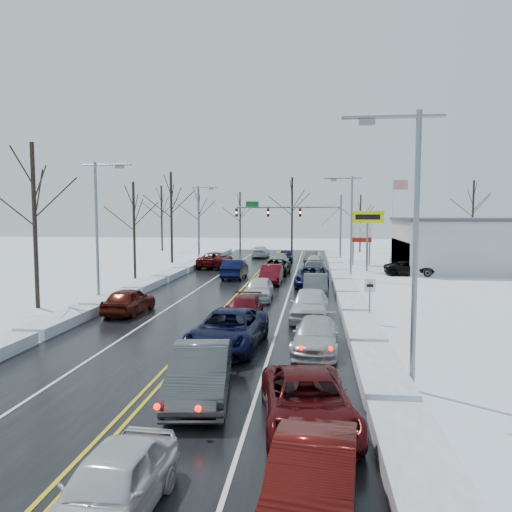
# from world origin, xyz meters

# --- Properties ---
(ground) EXTENTS (160.00, 160.00, 0.00)m
(ground) POSITION_xyz_m (0.00, 0.00, 0.00)
(ground) COLOR white
(ground) RESTS_ON ground
(road_surface) EXTENTS (14.00, 84.00, 0.01)m
(road_surface) POSITION_xyz_m (0.00, 2.00, 0.01)
(road_surface) COLOR black
(road_surface) RESTS_ON ground
(snow_bank_left) EXTENTS (1.61, 72.00, 0.54)m
(snow_bank_left) POSITION_xyz_m (-7.60, 2.00, 0.00)
(snow_bank_left) COLOR silver
(snow_bank_left) RESTS_ON ground
(snow_bank_right) EXTENTS (1.61, 72.00, 0.54)m
(snow_bank_right) POSITION_xyz_m (7.60, 2.00, 0.00)
(snow_bank_right) COLOR silver
(snow_bank_right) RESTS_ON ground
(traffic_signal_mast) EXTENTS (13.28, 0.39, 8.00)m
(traffic_signal_mast) POSITION_xyz_m (3.45, 27.99, 5.48)
(traffic_signal_mast) COLOR slate
(traffic_signal_mast) RESTS_ON ground
(tires_plus_sign) EXTENTS (3.20, 0.34, 6.00)m
(tires_plus_sign) POSITION_xyz_m (10.50, 15.99, 4.99)
(tires_plus_sign) COLOR slate
(tires_plus_sign) RESTS_ON ground
(used_vehicles_sign) EXTENTS (2.20, 0.22, 4.65)m
(used_vehicles_sign) POSITION_xyz_m (10.50, 22.00, 3.32)
(used_vehicles_sign) COLOR slate
(used_vehicles_sign) RESTS_ON ground
(speed_limit_sign) EXTENTS (0.55, 0.09, 2.35)m
(speed_limit_sign) POSITION_xyz_m (8.20, -8.00, 1.63)
(speed_limit_sign) COLOR slate
(speed_limit_sign) RESTS_ON ground
(flagpole) EXTENTS (1.87, 1.20, 10.00)m
(flagpole) POSITION_xyz_m (15.17, 30.00, 5.93)
(flagpole) COLOR silver
(flagpole) RESTS_ON ground
(dealership_building) EXTENTS (20.40, 12.40, 5.30)m
(dealership_building) POSITION_xyz_m (23.98, 18.00, 2.66)
(dealership_building) COLOR #B8B8B3
(dealership_building) RESTS_ON ground
(streetlight_se) EXTENTS (3.20, 0.25, 9.00)m
(streetlight_se) POSITION_xyz_m (8.30, -18.00, 5.31)
(streetlight_se) COLOR slate
(streetlight_se) RESTS_ON ground
(streetlight_ne) EXTENTS (3.20, 0.25, 9.00)m
(streetlight_ne) POSITION_xyz_m (8.30, 10.00, 5.31)
(streetlight_ne) COLOR slate
(streetlight_ne) RESTS_ON ground
(streetlight_sw) EXTENTS (3.20, 0.25, 9.00)m
(streetlight_sw) POSITION_xyz_m (-8.30, -4.00, 5.31)
(streetlight_sw) COLOR slate
(streetlight_sw) RESTS_ON ground
(streetlight_nw) EXTENTS (3.20, 0.25, 9.00)m
(streetlight_nw) POSITION_xyz_m (-8.30, 24.00, 5.31)
(streetlight_nw) COLOR slate
(streetlight_nw) RESTS_ON ground
(tree_left_b) EXTENTS (4.00, 4.00, 10.00)m
(tree_left_b) POSITION_xyz_m (-11.50, -6.00, 6.99)
(tree_left_b) COLOR #2D231C
(tree_left_b) RESTS_ON ground
(tree_left_c) EXTENTS (3.40, 3.40, 8.50)m
(tree_left_c) POSITION_xyz_m (-10.50, 8.00, 5.94)
(tree_left_c) COLOR #2D231C
(tree_left_c) RESTS_ON ground
(tree_left_d) EXTENTS (4.20, 4.20, 10.50)m
(tree_left_d) POSITION_xyz_m (-11.20, 22.00, 7.33)
(tree_left_d) COLOR #2D231C
(tree_left_d) RESTS_ON ground
(tree_left_e) EXTENTS (3.80, 3.80, 9.50)m
(tree_left_e) POSITION_xyz_m (-10.80, 34.00, 6.64)
(tree_left_e) COLOR #2D231C
(tree_left_e) RESTS_ON ground
(tree_far_a) EXTENTS (4.00, 4.00, 10.00)m
(tree_far_a) POSITION_xyz_m (-18.00, 40.00, 6.99)
(tree_far_a) COLOR #2D231C
(tree_far_a) RESTS_ON ground
(tree_far_b) EXTENTS (3.60, 3.60, 9.00)m
(tree_far_b) POSITION_xyz_m (-6.00, 41.00, 6.29)
(tree_far_b) COLOR #2D231C
(tree_far_b) RESTS_ON ground
(tree_far_c) EXTENTS (4.40, 4.40, 11.00)m
(tree_far_c) POSITION_xyz_m (2.00, 39.00, 7.68)
(tree_far_c) COLOR #2D231C
(tree_far_c) RESTS_ON ground
(tree_far_d) EXTENTS (3.40, 3.40, 8.50)m
(tree_far_d) POSITION_xyz_m (12.00, 40.50, 5.94)
(tree_far_d) COLOR #2D231C
(tree_far_d) RESTS_ON ground
(tree_far_e) EXTENTS (4.20, 4.20, 10.50)m
(tree_far_e) POSITION_xyz_m (28.00, 41.00, 7.33)
(tree_far_e) COLOR #2D231C
(tree_far_e) RESTS_ON ground
(queued_car_1) EXTENTS (2.37, 5.22, 1.66)m
(queued_car_1) POSITION_xyz_m (1.80, -19.55, 0.00)
(queued_car_1) COLOR #424547
(queued_car_1) RESTS_ON ground
(queued_car_2) EXTENTS (3.12, 6.06, 1.64)m
(queued_car_2) POSITION_xyz_m (1.67, -13.76, 0.00)
(queued_car_2) COLOR black
(queued_car_2) RESTS_ON ground
(queued_car_3) EXTENTS (1.94, 4.60, 1.33)m
(queued_car_3) POSITION_xyz_m (1.57, -8.42, 0.00)
(queued_car_3) COLOR #4F0A11
(queued_car_3) RESTS_ON ground
(queued_car_4) EXTENTS (1.86, 4.47, 1.51)m
(queued_car_4) POSITION_xyz_m (1.65, -1.74, 0.00)
(queued_car_4) COLOR silver
(queued_car_4) RESTS_ON ground
(queued_car_5) EXTENTS (1.64, 4.67, 1.54)m
(queued_car_5) POSITION_xyz_m (1.81, 6.21, 0.00)
(queued_car_5) COLOR #510A13
(queued_car_5) RESTS_ON ground
(queued_car_6) EXTENTS (2.65, 5.28, 1.44)m
(queued_car_6) POSITION_xyz_m (1.69, 12.31, 0.00)
(queued_car_6) COLOR black
(queued_car_6) RESTS_ON ground
(queued_car_7) EXTENTS (2.47, 5.06, 1.42)m
(queued_car_7) POSITION_xyz_m (1.66, 18.48, 0.00)
(queued_car_7) COLOR #93959A
(queued_car_7) RESTS_ON ground
(queued_car_8) EXTENTS (1.89, 4.37, 1.47)m
(queued_car_8) POSITION_xyz_m (1.92, 24.39, 0.00)
(queued_car_8) COLOR black
(queued_car_8) RESTS_ON ground
(queued_car_10) EXTENTS (3.07, 5.44, 1.44)m
(queued_car_10) POSITION_xyz_m (5.16, -21.28, 0.00)
(queued_car_10) COLOR #46090B
(queued_car_10) RESTS_ON ground
(queued_car_11) EXTENTS (2.11, 4.72, 1.34)m
(queued_car_11) POSITION_xyz_m (5.38, -13.70, 0.00)
(queued_car_11) COLOR #B8B8BA
(queued_car_11) RESTS_ON ground
(queued_car_12) EXTENTS (2.24, 5.07, 1.70)m
(queued_car_12) POSITION_xyz_m (5.07, -7.55, 0.00)
(queued_car_12) COLOR silver
(queued_car_12) RESTS_ON ground
(queued_car_13) EXTENTS (1.65, 4.70, 1.55)m
(queued_car_13) POSITION_xyz_m (5.39, 0.11, 0.00)
(queued_car_13) COLOR #44474A
(queued_car_13) RESTS_ON ground
(queued_car_14) EXTENTS (2.84, 5.70, 1.55)m
(queued_car_14) POSITION_xyz_m (5.15, 4.82, 0.00)
(queued_car_14) COLOR #0B1033
(queued_car_14) RESTS_ON ground
(queued_car_15) EXTENTS (2.43, 4.99, 1.40)m
(queued_car_15) POSITION_xyz_m (5.23, 10.66, 0.00)
(queued_car_15) COLOR #45484B
(queued_car_15) RESTS_ON ground
(queued_car_16) EXTENTS (2.13, 4.41, 1.45)m
(queued_car_16) POSITION_xyz_m (5.32, 17.88, 0.00)
(queued_car_16) COLOR silver
(queued_car_16) RESTS_ON ground
(queued_car_17) EXTENTS (1.96, 4.25, 1.35)m
(queued_car_17) POSITION_xyz_m (5.06, 23.50, 0.00)
(queued_car_17) COLOR #44474A
(queued_car_17) RESTS_ON ground
(oncoming_car_0) EXTENTS (1.83, 5.10, 1.67)m
(oncoming_car_0) POSITION_xyz_m (-1.72, 9.14, 0.00)
(oncoming_car_0) COLOR black
(oncoming_car_0) RESTS_ON ground
(oncoming_car_1) EXTENTS (3.21, 6.18, 1.67)m
(oncoming_car_1) POSITION_xyz_m (-5.12, 17.36, 0.00)
(oncoming_car_1) COLOR #4B0A0B
(oncoming_car_1) RESTS_ON ground
(oncoming_car_2) EXTENTS (2.09, 5.10, 1.48)m
(oncoming_car_2) POSITION_xyz_m (-1.68, 30.04, 0.00)
(oncoming_car_2) COLOR silver
(oncoming_car_2) RESTS_ON ground
(oncoming_car_3) EXTENTS (2.08, 4.56, 1.52)m
(oncoming_car_3) POSITION_xyz_m (-5.29, -7.05, 0.00)
(oncoming_car_3) COLOR #491109
(oncoming_car_3) RESTS_ON ground
(parked_car_0) EXTENTS (4.87, 2.38, 1.33)m
(parked_car_0) POSITION_xyz_m (14.18, 13.08, 0.00)
(parked_car_0) COLOR black
(parked_car_0) RESTS_ON ground
(parked_car_1) EXTENTS (2.53, 5.94, 1.71)m
(parked_car_1) POSITION_xyz_m (17.00, 16.73, 0.00)
(parked_car_1) COLOR #3A3D3F
(parked_car_1) RESTS_ON ground
(parked_car_2) EXTENTS (2.03, 4.81, 1.63)m
(parked_car_2) POSITION_xyz_m (15.03, 22.98, 0.00)
(parked_car_2) COLOR black
(parked_car_2) RESTS_ON ground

